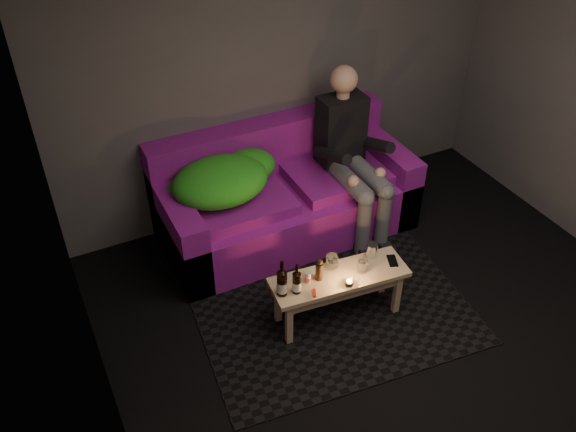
# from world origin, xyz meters

# --- Properties ---
(floor) EXTENTS (4.50, 4.50, 0.00)m
(floor) POSITION_xyz_m (0.00, 0.00, 0.00)
(floor) COLOR black
(floor) RESTS_ON ground
(room) EXTENTS (4.50, 4.50, 4.50)m
(room) POSITION_xyz_m (0.00, 0.47, 1.64)
(room) COLOR silver
(room) RESTS_ON ground
(rug) EXTENTS (2.13, 1.65, 0.01)m
(rug) POSITION_xyz_m (-0.32, 0.74, 0.00)
(rug) COLOR black
(rug) RESTS_ON floor
(sofa) EXTENTS (2.13, 0.96, 0.91)m
(sofa) POSITION_xyz_m (-0.21, 1.82, 0.33)
(sofa) COLOR #7D1182
(sofa) RESTS_ON floor
(green_blanket) EXTENTS (0.94, 0.64, 0.32)m
(green_blanket) POSITION_xyz_m (-0.74, 1.81, 0.69)
(green_blanket) COLOR #29901A
(green_blanket) RESTS_ON sofa
(person) EXTENTS (0.38, 0.88, 1.42)m
(person) POSITION_xyz_m (0.32, 1.65, 0.74)
(person) COLOR black
(person) RESTS_ON sofa
(coffee_table) EXTENTS (1.03, 0.42, 0.41)m
(coffee_table) POSITION_xyz_m (-0.32, 0.69, 0.34)
(coffee_table) COLOR tan
(coffee_table) RESTS_ON rug
(beer_bottle_a) EXTENTS (0.07, 0.07, 0.29)m
(beer_bottle_a) POSITION_xyz_m (-0.77, 0.71, 0.52)
(beer_bottle_a) COLOR black
(beer_bottle_a) RESTS_ON coffee_table
(beer_bottle_b) EXTENTS (0.06, 0.06, 0.25)m
(beer_bottle_b) POSITION_xyz_m (-0.67, 0.68, 0.50)
(beer_bottle_b) COLOR black
(beer_bottle_b) RESTS_ON coffee_table
(salt_shaker) EXTENTS (0.05, 0.05, 0.09)m
(salt_shaker) POSITION_xyz_m (-0.56, 0.73, 0.45)
(salt_shaker) COLOR silver
(salt_shaker) RESTS_ON coffee_table
(pepper_mill) EXTENTS (0.05, 0.05, 0.14)m
(pepper_mill) POSITION_xyz_m (-0.47, 0.73, 0.48)
(pepper_mill) COLOR black
(pepper_mill) RESTS_ON coffee_table
(tumbler_back) EXTENTS (0.10, 0.10, 0.10)m
(tumbler_back) POSITION_xyz_m (-0.33, 0.79, 0.46)
(tumbler_back) COLOR white
(tumbler_back) RESTS_ON coffee_table
(tealight) EXTENTS (0.06, 0.06, 0.05)m
(tealight) POSITION_xyz_m (-0.31, 0.58, 0.43)
(tealight) COLOR white
(tealight) RESTS_ON coffee_table
(tumbler_front) EXTENTS (0.09, 0.09, 0.09)m
(tumbler_front) POSITION_xyz_m (-0.16, 0.66, 0.45)
(tumbler_front) COLOR white
(tumbler_front) RESTS_ON coffee_table
(steel_cup) EXTENTS (0.10, 0.10, 0.12)m
(steel_cup) POSITION_xyz_m (-0.01, 0.77, 0.47)
(steel_cup) COLOR silver
(steel_cup) RESTS_ON coffee_table
(smartphone) EXTENTS (0.11, 0.14, 0.01)m
(smartphone) POSITION_xyz_m (0.10, 0.65, 0.41)
(smartphone) COLOR black
(smartphone) RESTS_ON coffee_table
(red_lighter) EXTENTS (0.05, 0.08, 0.01)m
(red_lighter) POSITION_xyz_m (-0.57, 0.61, 0.42)
(red_lighter) COLOR red
(red_lighter) RESTS_ON coffee_table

